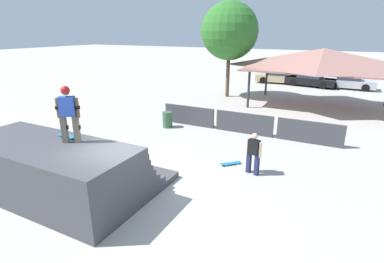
{
  "coord_description": "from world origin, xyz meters",
  "views": [
    {
      "loc": [
        5.28,
        -6.34,
        4.97
      ],
      "look_at": [
        -0.13,
        4.17,
        0.97
      ],
      "focal_mm": 28.0,
      "sensor_mm": 36.0,
      "label": 1
    }
  ],
  "objects_px": {
    "tree_beside_pavilion": "(229,31)",
    "parked_car_black": "(311,80)",
    "bystander_walking": "(254,152)",
    "trash_bin": "(167,120)",
    "parked_car_silver": "(349,82)",
    "skater_on_deck": "(68,111)",
    "parked_car_tan": "(277,77)",
    "skateboard_on_deck": "(67,136)",
    "skateboard_on_ground": "(230,163)"
  },
  "relations": [
    {
      "from": "trash_bin",
      "to": "bystander_walking",
      "type": "bearing_deg",
      "value": -30.28
    },
    {
      "from": "parked_car_silver",
      "to": "skateboard_on_ground",
      "type": "bearing_deg",
      "value": -100.49
    },
    {
      "from": "skateboard_on_ground",
      "to": "parked_car_tan",
      "type": "relative_size",
      "value": 0.18
    },
    {
      "from": "parked_car_silver",
      "to": "parked_car_tan",
      "type": "bearing_deg",
      "value": 178.47
    },
    {
      "from": "skateboard_on_ground",
      "to": "parked_car_tan",
      "type": "height_order",
      "value": "parked_car_tan"
    },
    {
      "from": "bystander_walking",
      "to": "skateboard_on_ground",
      "type": "bearing_deg",
      "value": -2.71
    },
    {
      "from": "tree_beside_pavilion",
      "to": "parked_car_silver",
      "type": "distance_m",
      "value": 12.5
    },
    {
      "from": "parked_car_silver",
      "to": "trash_bin",
      "type": "bearing_deg",
      "value": -116.23
    },
    {
      "from": "parked_car_tan",
      "to": "parked_car_silver",
      "type": "distance_m",
      "value": 6.44
    },
    {
      "from": "skateboard_on_deck",
      "to": "parked_car_tan",
      "type": "height_order",
      "value": "skateboard_on_deck"
    },
    {
      "from": "skateboard_on_deck",
      "to": "parked_car_tan",
      "type": "relative_size",
      "value": 0.19
    },
    {
      "from": "parked_car_silver",
      "to": "tree_beside_pavilion",
      "type": "bearing_deg",
      "value": -136.2
    },
    {
      "from": "bystander_walking",
      "to": "skateboard_on_deck",
      "type": "bearing_deg",
      "value": 52.95
    },
    {
      "from": "parked_car_tan",
      "to": "skater_on_deck",
      "type": "bearing_deg",
      "value": -97.2
    },
    {
      "from": "bystander_walking",
      "to": "parked_car_tan",
      "type": "xyz_separation_m",
      "value": [
        -3.57,
        20.53,
        -0.26
      ]
    },
    {
      "from": "skater_on_deck",
      "to": "trash_bin",
      "type": "height_order",
      "value": "skater_on_deck"
    },
    {
      "from": "parked_car_tan",
      "to": "parked_car_silver",
      "type": "relative_size",
      "value": 1.0
    },
    {
      "from": "parked_car_silver",
      "to": "skateboard_on_deck",
      "type": "bearing_deg",
      "value": -107.68
    },
    {
      "from": "tree_beside_pavilion",
      "to": "trash_bin",
      "type": "bearing_deg",
      "value": -90.05
    },
    {
      "from": "tree_beside_pavilion",
      "to": "parked_car_black",
      "type": "bearing_deg",
      "value": 56.09
    },
    {
      "from": "trash_bin",
      "to": "parked_car_silver",
      "type": "relative_size",
      "value": 0.2
    },
    {
      "from": "skateboard_on_ground",
      "to": "tree_beside_pavilion",
      "type": "relative_size",
      "value": 0.1
    },
    {
      "from": "tree_beside_pavilion",
      "to": "parked_car_black",
      "type": "relative_size",
      "value": 1.5
    },
    {
      "from": "skateboard_on_ground",
      "to": "parked_car_silver",
      "type": "height_order",
      "value": "parked_car_silver"
    },
    {
      "from": "skateboard_on_deck",
      "to": "bystander_walking",
      "type": "xyz_separation_m",
      "value": [
        4.98,
        3.72,
        -0.95
      ]
    },
    {
      "from": "skateboard_on_ground",
      "to": "parked_car_tan",
      "type": "bearing_deg",
      "value": -128.74
    },
    {
      "from": "bystander_walking",
      "to": "tree_beside_pavilion",
      "type": "bearing_deg",
      "value": -49.05
    },
    {
      "from": "tree_beside_pavilion",
      "to": "parked_car_tan",
      "type": "distance_m",
      "value": 9.57
    },
    {
      "from": "tree_beside_pavilion",
      "to": "parked_car_silver",
      "type": "bearing_deg",
      "value": 43.41
    },
    {
      "from": "skateboard_on_deck",
      "to": "parked_car_black",
      "type": "xyz_separation_m",
      "value": [
        4.62,
        23.87,
        -1.22
      ]
    },
    {
      "from": "bystander_walking",
      "to": "trash_bin",
      "type": "height_order",
      "value": "bystander_walking"
    },
    {
      "from": "parked_car_tan",
      "to": "bystander_walking",
      "type": "bearing_deg",
      "value": -85.1
    },
    {
      "from": "parked_car_tan",
      "to": "parked_car_black",
      "type": "relative_size",
      "value": 0.89
    },
    {
      "from": "skateboard_on_deck",
      "to": "trash_bin",
      "type": "distance_m",
      "value": 7.2
    },
    {
      "from": "trash_bin",
      "to": "parked_car_silver",
      "type": "bearing_deg",
      "value": 63.38
    },
    {
      "from": "skater_on_deck",
      "to": "parked_car_tan",
      "type": "distance_m",
      "value": 24.58
    },
    {
      "from": "skater_on_deck",
      "to": "parked_car_silver",
      "type": "distance_m",
      "value": 25.45
    },
    {
      "from": "parked_car_silver",
      "to": "parked_car_black",
      "type": "bearing_deg",
      "value": -176.54
    },
    {
      "from": "skateboard_on_deck",
      "to": "tree_beside_pavilion",
      "type": "distance_m",
      "value": 16.29
    },
    {
      "from": "bystander_walking",
      "to": "parked_car_silver",
      "type": "relative_size",
      "value": 0.38
    },
    {
      "from": "skater_on_deck",
      "to": "bystander_walking",
      "type": "xyz_separation_m",
      "value": [
        4.53,
        3.94,
        -1.88
      ]
    },
    {
      "from": "tree_beside_pavilion",
      "to": "trash_bin",
      "type": "xyz_separation_m",
      "value": [
        -0.01,
        -8.95,
        -4.5
      ]
    },
    {
      "from": "parked_car_tan",
      "to": "skateboard_on_deck",
      "type": "bearing_deg",
      "value": -98.28
    },
    {
      "from": "skateboard_on_deck",
      "to": "trash_bin",
      "type": "xyz_separation_m",
      "value": [
        -0.68,
        7.03,
        -1.4
      ]
    },
    {
      "from": "parked_car_black",
      "to": "bystander_walking",
      "type": "bearing_deg",
      "value": -77.08
    },
    {
      "from": "tree_beside_pavilion",
      "to": "parked_car_tan",
      "type": "xyz_separation_m",
      "value": [
        2.09,
        8.28,
        -4.32
      ]
    },
    {
      "from": "skateboard_on_ground",
      "to": "trash_bin",
      "type": "xyz_separation_m",
      "value": [
        -4.68,
        2.97,
        0.37
      ]
    },
    {
      "from": "bystander_walking",
      "to": "trash_bin",
      "type": "xyz_separation_m",
      "value": [
        -5.66,
        3.31,
        -0.44
      ]
    },
    {
      "from": "skateboard_on_ground",
      "to": "parked_car_silver",
      "type": "bearing_deg",
      "value": -146.94
    },
    {
      "from": "skater_on_deck",
      "to": "parked_car_black",
      "type": "height_order",
      "value": "skater_on_deck"
    }
  ]
}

